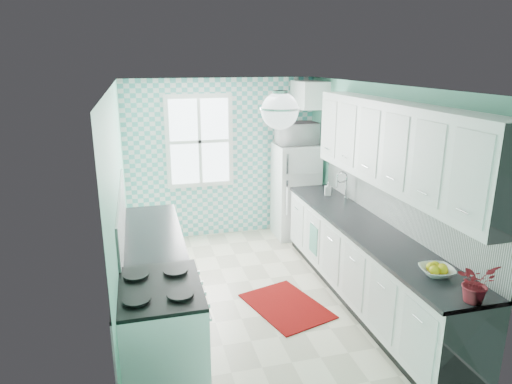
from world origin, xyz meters
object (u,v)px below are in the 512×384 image
object	(u,v)px
fruit_bowl	(437,271)
microwave	(297,133)
fridge	(295,191)
potted_plant	(476,282)
stove	(161,343)
ceiling_light	(280,110)
sink	(333,202)

from	to	relation	value
fruit_bowl	microwave	xyz separation A→B (m)	(-0.09, 3.47, 0.69)
fridge	potted_plant	bearing A→B (deg)	-86.76
stove	ceiling_light	bearing A→B (deg)	30.53
stove	fruit_bowl	world-z (taller)	stove
fridge	fruit_bowl	world-z (taller)	fridge
fruit_bowl	potted_plant	bearing A→B (deg)	-90.00
fridge	sink	distance (m)	1.26
ceiling_light	fruit_bowl	world-z (taller)	ceiling_light
fruit_bowl	sink	bearing A→B (deg)	89.90
stove	sink	xyz separation A→B (m)	(2.40, 2.04, 0.39)
stove	microwave	size ratio (longest dim) A/B	1.71
fruit_bowl	ceiling_light	bearing A→B (deg)	144.67
ceiling_light	stove	bearing A→B (deg)	-150.78
ceiling_light	fridge	distance (m)	3.25
fridge	stove	distance (m)	4.02
ceiling_light	fridge	world-z (taller)	ceiling_light
sink	fruit_bowl	world-z (taller)	sink
ceiling_light	potted_plant	bearing A→B (deg)	-47.65
stove	sink	world-z (taller)	sink
microwave	ceiling_light	bearing A→B (deg)	68.17
stove	fruit_bowl	bearing A→B (deg)	-2.98
fruit_bowl	potted_plant	distance (m)	0.48
fridge	ceiling_light	bearing A→B (deg)	-111.03
ceiling_light	potted_plant	xyz separation A→B (m)	(1.20, -1.32, -1.22)
ceiling_light	fruit_bowl	bearing A→B (deg)	-35.33
potted_plant	microwave	xyz separation A→B (m)	(-0.09, 3.94, 0.57)
sink	potted_plant	bearing A→B (deg)	-88.29
sink	potted_plant	distance (m)	2.70
ceiling_light	potted_plant	size ratio (longest dim) A/B	1.08
fruit_bowl	potted_plant	xyz separation A→B (m)	(0.00, -0.47, 0.12)
fruit_bowl	microwave	distance (m)	3.54
fridge	potted_plant	size ratio (longest dim) A/B	4.64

